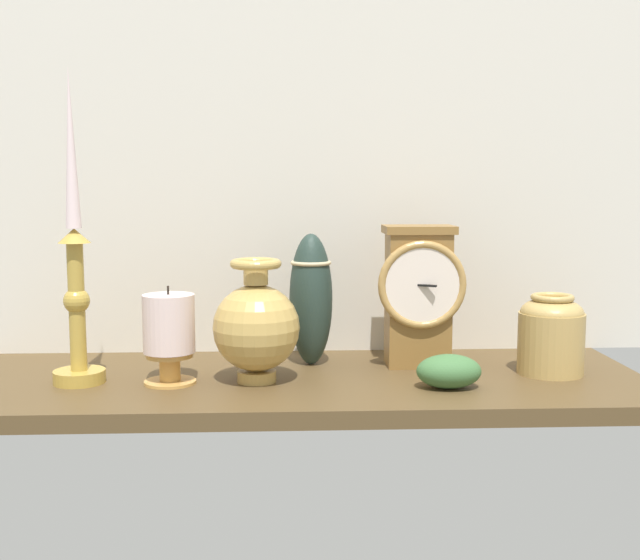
# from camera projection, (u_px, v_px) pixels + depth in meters

# --- Properties ---
(ground_plane) EXTENTS (1.00, 0.36, 0.02)m
(ground_plane) POSITION_uv_depth(u_px,v_px,m) (299.00, 384.00, 1.14)
(ground_plane) COLOR brown
(back_wall) EXTENTS (1.20, 0.02, 0.65)m
(back_wall) POSITION_uv_depth(u_px,v_px,m) (296.00, 154.00, 1.28)
(back_wall) COLOR silver
(back_wall) RESTS_ON ground_plane
(mantel_clock) EXTENTS (0.13, 0.09, 0.21)m
(mantel_clock) POSITION_uv_depth(u_px,v_px,m) (419.00, 293.00, 1.19)
(mantel_clock) COLOR olive
(mantel_clock) RESTS_ON ground_plane
(candlestick_tall_left) EXTENTS (0.07, 0.07, 0.43)m
(candlestick_tall_left) POSITION_uv_depth(u_px,v_px,m) (76.00, 274.00, 1.08)
(candlestick_tall_left) COLOR #B6953C
(candlestick_tall_left) RESTS_ON ground_plane
(brass_vase_bulbous) EXTENTS (0.12, 0.12, 0.17)m
(brass_vase_bulbous) POSITION_uv_depth(u_px,v_px,m) (256.00, 326.00, 1.10)
(brass_vase_bulbous) COLOR tan
(brass_vase_bulbous) RESTS_ON ground_plane
(brass_vase_jar) EXTENTS (0.10, 0.10, 0.12)m
(brass_vase_jar) POSITION_uv_depth(u_px,v_px,m) (550.00, 332.00, 1.15)
(brass_vase_jar) COLOR tan
(brass_vase_jar) RESTS_ON ground_plane
(pillar_candle_front) EXTENTS (0.07, 0.07, 0.14)m
(pillar_candle_front) POSITION_uv_depth(u_px,v_px,m) (169.00, 333.00, 1.09)
(pillar_candle_front) COLOR tan
(pillar_candle_front) RESTS_ON ground_plane
(tall_ceramic_vase) EXTENTS (0.07, 0.07, 0.20)m
(tall_ceramic_vase) POSITION_uv_depth(u_px,v_px,m) (311.00, 299.00, 1.20)
(tall_ceramic_vase) COLOR #253731
(tall_ceramic_vase) RESTS_ON ground_plane
(ivy_sprig) EXTENTS (0.09, 0.06, 0.05)m
(ivy_sprig) POSITION_uv_depth(u_px,v_px,m) (449.00, 371.00, 1.07)
(ivy_sprig) COLOR #3E6C3B
(ivy_sprig) RESTS_ON ground_plane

